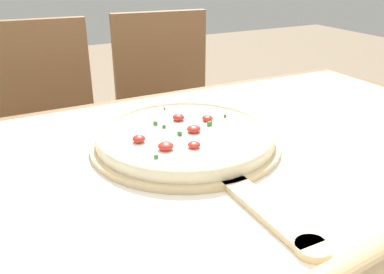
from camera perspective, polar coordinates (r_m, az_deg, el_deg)
name	(u,v)px	position (r m, az deg, el deg)	size (l,w,h in m)	color
dining_table	(221,212)	(0.81, 4.12, -10.42)	(1.50, 0.99, 0.73)	brown
towel_cloth	(223,170)	(0.77, 4.32, -4.69)	(1.42, 0.91, 0.00)	white
pizza_peel	(190,146)	(0.84, -0.28, -1.28)	(0.40, 0.61, 0.01)	#D6B784
pizza	(185,134)	(0.85, -0.94, 0.41)	(0.37, 0.37, 0.03)	beige
chair_left	(45,133)	(1.53, -19.92, 0.57)	(0.43, 0.43, 0.91)	brown
chair_right	(168,111)	(1.65, -3.34, 3.63)	(0.44, 0.44, 0.91)	brown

